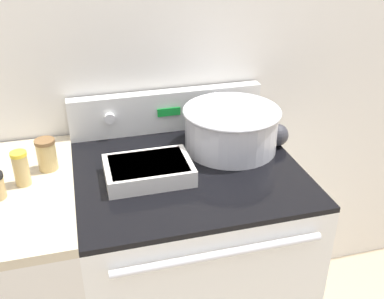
{
  "coord_description": "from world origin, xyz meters",
  "views": [
    {
      "loc": [
        -0.33,
        -0.94,
        1.7
      ],
      "look_at": [
        0.02,
        0.36,
        0.98
      ],
      "focal_mm": 42.0,
      "sensor_mm": 36.0,
      "label": 1
    }
  ],
  "objects_px": {
    "spice_jar_brown_cap": "(47,154)",
    "spice_jar_yellow_cap": "(21,168)",
    "mixing_bowl": "(231,127)",
    "casserole_dish": "(148,169)",
    "ladle": "(276,134)"
  },
  "relations": [
    {
      "from": "mixing_bowl",
      "to": "ladle",
      "type": "height_order",
      "value": "mixing_bowl"
    },
    {
      "from": "mixing_bowl",
      "to": "spice_jar_yellow_cap",
      "type": "xyz_separation_m",
      "value": [
        -0.72,
        -0.08,
        -0.02
      ]
    },
    {
      "from": "casserole_dish",
      "to": "spice_jar_brown_cap",
      "type": "relative_size",
      "value": 2.59
    },
    {
      "from": "spice_jar_yellow_cap",
      "to": "mixing_bowl",
      "type": "bearing_deg",
      "value": 6.58
    },
    {
      "from": "spice_jar_brown_cap",
      "to": "spice_jar_yellow_cap",
      "type": "height_order",
      "value": "spice_jar_yellow_cap"
    },
    {
      "from": "casserole_dish",
      "to": "spice_jar_brown_cap",
      "type": "height_order",
      "value": "spice_jar_brown_cap"
    },
    {
      "from": "mixing_bowl",
      "to": "spice_jar_brown_cap",
      "type": "xyz_separation_m",
      "value": [
        -0.64,
        -0.01,
        -0.02
      ]
    },
    {
      "from": "casserole_dish",
      "to": "ladle",
      "type": "bearing_deg",
      "value": 13.05
    },
    {
      "from": "spice_jar_brown_cap",
      "to": "spice_jar_yellow_cap",
      "type": "bearing_deg",
      "value": -133.85
    },
    {
      "from": "ladle",
      "to": "spice_jar_yellow_cap",
      "type": "height_order",
      "value": "spice_jar_yellow_cap"
    },
    {
      "from": "mixing_bowl",
      "to": "spice_jar_yellow_cap",
      "type": "distance_m",
      "value": 0.72
    },
    {
      "from": "casserole_dish",
      "to": "spice_jar_yellow_cap",
      "type": "distance_m",
      "value": 0.4
    },
    {
      "from": "casserole_dish",
      "to": "ladle",
      "type": "relative_size",
      "value": 0.95
    },
    {
      "from": "casserole_dish",
      "to": "ladle",
      "type": "distance_m",
      "value": 0.52
    },
    {
      "from": "mixing_bowl",
      "to": "spice_jar_brown_cap",
      "type": "relative_size",
      "value": 3.25
    }
  ]
}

